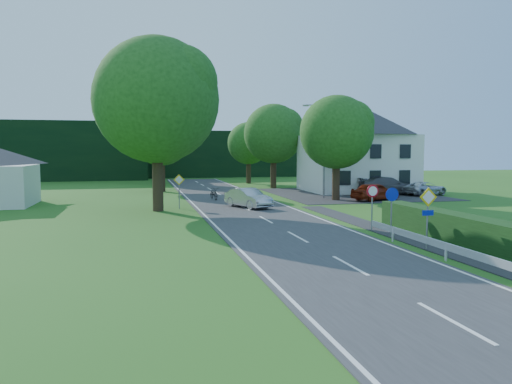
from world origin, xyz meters
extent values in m
plane|color=#285C1A|center=(0.00, 0.00, 0.00)|extent=(160.00, 160.00, 0.00)
cube|color=#333336|center=(0.00, 20.00, 0.02)|extent=(7.00, 80.00, 0.04)
cube|color=#262628|center=(12.00, 33.00, 0.02)|extent=(14.00, 16.00, 0.04)
cube|color=white|center=(-3.25, 20.00, 0.04)|extent=(0.12, 80.00, 0.01)
cube|color=white|center=(3.25, 20.00, 0.04)|extent=(0.12, 80.00, 0.01)
cube|color=black|center=(8.00, 66.00, 3.50)|extent=(30.00, 5.00, 7.00)
cube|color=white|center=(14.00, 36.00, 2.80)|extent=(10.00, 8.00, 5.60)
pyramid|color=#27272C|center=(14.00, 36.00, 7.10)|extent=(10.60, 8.40, 3.00)
cylinder|color=gray|center=(8.20, 30.00, 4.00)|extent=(0.16, 0.16, 8.00)
cylinder|color=gray|center=(7.40, 30.00, 7.90)|extent=(1.70, 0.10, 0.10)
cube|color=gray|center=(6.50, 30.00, 7.85)|extent=(0.50, 0.18, 0.12)
cylinder|color=gray|center=(4.30, 8.00, 1.20)|extent=(0.07, 0.07, 2.40)
cube|color=yellow|center=(4.30, 7.97, 2.20)|extent=(0.78, 0.04, 0.78)
cube|color=white|center=(4.30, 7.97, 2.20)|extent=(0.57, 0.05, 0.57)
cube|color=#0B1FB0|center=(4.30, 7.97, 1.55)|extent=(0.50, 0.04, 0.22)
cylinder|color=gray|center=(4.30, 11.00, 1.10)|extent=(0.07, 0.07, 2.20)
cylinder|color=#0B1FB0|center=(4.30, 10.97, 2.05)|extent=(0.64, 0.04, 0.64)
cylinder|color=gray|center=(4.30, 13.00, 1.10)|extent=(0.07, 0.07, 2.20)
cylinder|color=red|center=(4.30, 12.97, 2.05)|extent=(0.64, 0.04, 0.64)
cylinder|color=white|center=(4.30, 12.95, 2.05)|extent=(0.48, 0.04, 0.48)
cylinder|color=gray|center=(-4.50, 25.00, 1.10)|extent=(0.07, 0.07, 2.20)
cube|color=yellow|center=(-4.50, 24.97, 2.05)|extent=(0.78, 0.04, 0.78)
cube|color=white|center=(-4.50, 24.97, 2.05)|extent=(0.57, 0.05, 0.57)
imported|color=#AEADB2|center=(0.30, 24.23, 0.73)|extent=(2.95, 4.42, 1.38)
imported|color=black|center=(-1.20, 30.62, 0.54)|extent=(0.91, 1.98, 1.00)
imported|color=maroon|center=(11.44, 26.84, 0.76)|extent=(4.56, 2.95, 1.44)
imported|color=#4B4B50|center=(15.05, 31.54, 0.86)|extent=(5.72, 2.53, 1.63)
imported|color=silver|center=(18.00, 30.12, 0.64)|extent=(4.75, 3.20, 1.21)
imported|color=red|center=(12.74, 33.75, 0.95)|extent=(2.26, 2.29, 1.82)
camera|label=1|loc=(-7.24, -10.19, 4.12)|focal=35.00mm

